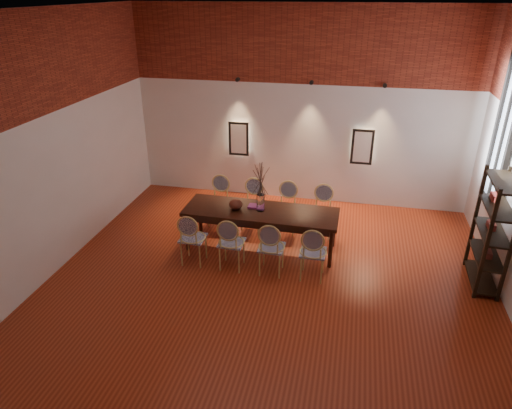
% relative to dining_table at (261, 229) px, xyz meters
% --- Properties ---
extents(floor, '(7.00, 7.00, 0.02)m').
position_rel_dining_table_xyz_m(floor, '(0.35, -1.21, -0.39)').
color(floor, '#9C3419').
rests_on(floor, ground).
extents(ceiling, '(7.00, 7.00, 0.02)m').
position_rel_dining_table_xyz_m(ceiling, '(0.35, -1.21, 3.63)').
color(ceiling, silver).
rests_on(ceiling, ground).
extents(wall_back, '(7.00, 0.10, 4.00)m').
position_rel_dining_table_xyz_m(wall_back, '(0.35, 2.34, 1.62)').
color(wall_back, silver).
rests_on(wall_back, ground).
extents(wall_front, '(7.00, 0.10, 4.00)m').
position_rel_dining_table_xyz_m(wall_front, '(0.35, -4.76, 1.62)').
color(wall_front, silver).
rests_on(wall_front, ground).
extents(wall_left, '(0.10, 7.00, 4.00)m').
position_rel_dining_table_xyz_m(wall_left, '(-3.20, -1.21, 1.62)').
color(wall_left, silver).
rests_on(wall_left, ground).
extents(brick_band_back, '(7.00, 0.02, 1.50)m').
position_rel_dining_table_xyz_m(brick_band_back, '(0.35, 2.27, 2.88)').
color(brick_band_back, maroon).
rests_on(brick_band_back, ground).
extents(brick_band_front, '(7.00, 0.02, 1.50)m').
position_rel_dining_table_xyz_m(brick_band_front, '(0.35, -4.69, 2.88)').
color(brick_band_front, maroon).
rests_on(brick_band_front, ground).
extents(brick_band_left, '(0.02, 7.00, 1.50)m').
position_rel_dining_table_xyz_m(brick_band_left, '(-3.13, -1.21, 2.88)').
color(brick_band_left, maroon).
rests_on(brick_band_left, ground).
extents(niche_left, '(0.36, 0.06, 0.66)m').
position_rel_dining_table_xyz_m(niche_left, '(-0.95, 2.24, 0.93)').
color(niche_left, '#FFEAC6').
rests_on(niche_left, wall_back).
extents(niche_right, '(0.36, 0.06, 0.66)m').
position_rel_dining_table_xyz_m(niche_right, '(1.65, 2.24, 0.93)').
color(niche_right, '#FFEAC6').
rests_on(niche_right, wall_back).
extents(spot_fixture_left, '(0.08, 0.10, 0.08)m').
position_rel_dining_table_xyz_m(spot_fixture_left, '(-0.95, 2.21, 2.17)').
color(spot_fixture_left, black).
rests_on(spot_fixture_left, wall_back).
extents(spot_fixture_mid, '(0.08, 0.10, 0.08)m').
position_rel_dining_table_xyz_m(spot_fixture_mid, '(0.55, 2.21, 2.17)').
color(spot_fixture_mid, black).
rests_on(spot_fixture_mid, wall_back).
extents(spot_fixture_right, '(0.08, 0.10, 0.08)m').
position_rel_dining_table_xyz_m(spot_fixture_right, '(1.95, 2.21, 2.17)').
color(spot_fixture_right, black).
rests_on(spot_fixture_right, wall_back).
extents(window_glass, '(0.02, 0.78, 2.38)m').
position_rel_dining_table_xyz_m(window_glass, '(3.81, 0.79, 1.77)').
color(window_glass, silver).
rests_on(window_glass, wall_right).
extents(window_frame, '(0.08, 0.90, 2.50)m').
position_rel_dining_table_xyz_m(window_frame, '(3.79, 0.79, 1.77)').
color(window_frame, black).
rests_on(window_frame, wall_right).
extents(window_mullion, '(0.06, 0.06, 2.40)m').
position_rel_dining_table_xyz_m(window_mullion, '(3.79, 0.79, 1.77)').
color(window_mullion, black).
rests_on(window_mullion, wall_right).
extents(dining_table, '(2.68, 0.89, 0.75)m').
position_rel_dining_table_xyz_m(dining_table, '(0.00, 0.00, 0.00)').
color(dining_table, '#33140B').
rests_on(dining_table, floor).
extents(chair_near_a, '(0.45, 0.45, 0.94)m').
position_rel_dining_table_xyz_m(chair_near_a, '(-1.01, -0.70, 0.09)').
color(chair_near_a, '#CEBB6D').
rests_on(chair_near_a, floor).
extents(chair_near_b, '(0.45, 0.45, 0.94)m').
position_rel_dining_table_xyz_m(chair_near_b, '(-0.34, -0.71, 0.09)').
color(chair_near_b, '#CEBB6D').
rests_on(chair_near_b, floor).
extents(chair_near_c, '(0.45, 0.45, 0.94)m').
position_rel_dining_table_xyz_m(chair_near_c, '(0.33, -0.71, 0.09)').
color(chair_near_c, '#CEBB6D').
rests_on(chair_near_c, floor).
extents(chair_near_d, '(0.45, 0.45, 0.94)m').
position_rel_dining_table_xyz_m(chair_near_d, '(0.99, -0.72, 0.09)').
color(chair_near_d, '#CEBB6D').
rests_on(chair_near_d, floor).
extents(chair_far_a, '(0.45, 0.45, 0.94)m').
position_rel_dining_table_xyz_m(chair_far_a, '(-0.99, 0.72, 0.09)').
color(chair_far_a, '#CEBB6D').
rests_on(chair_far_a, floor).
extents(chair_far_b, '(0.45, 0.45, 0.94)m').
position_rel_dining_table_xyz_m(chair_far_b, '(-0.33, 0.71, 0.09)').
color(chair_far_b, '#CEBB6D').
rests_on(chair_far_b, floor).
extents(chair_far_c, '(0.45, 0.45, 0.94)m').
position_rel_dining_table_xyz_m(chair_far_c, '(0.34, 0.71, 0.09)').
color(chair_far_c, '#CEBB6D').
rests_on(chair_far_c, floor).
extents(chair_far_d, '(0.45, 0.45, 0.94)m').
position_rel_dining_table_xyz_m(chair_far_d, '(1.01, 0.70, 0.09)').
color(chair_far_d, '#CEBB6D').
rests_on(chair_far_d, floor).
extents(vase, '(0.14, 0.14, 0.30)m').
position_rel_dining_table_xyz_m(vase, '(-0.01, 0.00, 0.53)').
color(vase, silver).
rests_on(vase, dining_table).
extents(dried_branches, '(0.50, 0.50, 0.70)m').
position_rel_dining_table_xyz_m(dried_branches, '(-0.01, 0.00, 0.98)').
color(dried_branches, '#4C3A31').
rests_on(dried_branches, vase).
extents(bowl, '(0.24, 0.24, 0.18)m').
position_rel_dining_table_xyz_m(bowl, '(-0.44, -0.04, 0.46)').
color(bowl, '#562215').
rests_on(bowl, dining_table).
extents(book, '(0.26, 0.18, 0.03)m').
position_rel_dining_table_xyz_m(book, '(-0.12, 0.11, 0.39)').
color(book, '#913072').
rests_on(book, dining_table).
extents(shelving_rack, '(0.42, 1.01, 1.80)m').
position_rel_dining_table_xyz_m(shelving_rack, '(3.63, -0.28, 0.53)').
color(shelving_rack, black).
rests_on(shelving_rack, floor).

